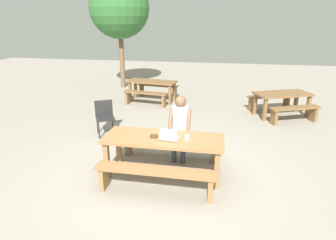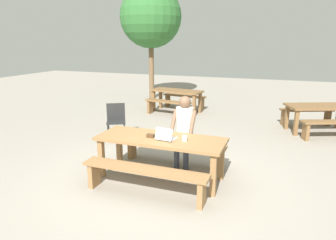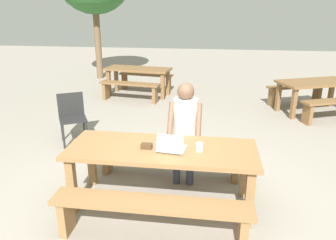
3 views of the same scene
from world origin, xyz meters
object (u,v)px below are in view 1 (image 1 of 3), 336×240
small_pouch (154,136)px  picnic_table_rear (282,97)px  laptop (169,137)px  coffee_mug (187,137)px  tree_left (119,8)px  person_seated (180,123)px  picnic_table_front (163,142)px  picnic_table_mid (152,84)px  plastic_chair (105,116)px

small_pouch → picnic_table_rear: small_pouch is taller
laptop → picnic_table_rear: bearing=-117.1°
coffee_mug → tree_left: size_ratio=0.02×
person_seated → picnic_table_rear: size_ratio=0.75×
picnic_table_front → picnic_table_mid: (-1.41, 4.89, -0.03)m
tree_left → picnic_table_rear: bearing=-25.6°
small_pouch → person_seated: bearing=61.5°
coffee_mug → picnic_table_mid: size_ratio=0.05×
picnic_table_front → laptop: laptop is taller
coffee_mug → picnic_table_rear: bearing=59.7°
coffee_mug → picnic_table_mid: 5.25m
plastic_chair → tree_left: bearing=75.4°
small_pouch → coffee_mug: 0.60m
picnic_table_rear → small_pouch: bearing=-148.9°
person_seated → plastic_chair: 2.30m
laptop → plastic_chair: laptop is taller
laptop → person_seated: (0.09, 0.71, 0.00)m
coffee_mug → tree_left: 8.12m
small_pouch → picnic_table_front: bearing=15.4°
picnic_table_front → picnic_table_rear: (2.78, 4.00, -0.04)m
small_pouch → picnic_table_mid: (-1.25, 4.94, -0.16)m
small_pouch → person_seated: 0.79m
person_seated → picnic_table_mid: size_ratio=0.76×
picnic_table_front → picnic_table_rear: size_ratio=1.22×
coffee_mug → tree_left: tree_left is taller
coffee_mug → plastic_chair: size_ratio=0.11×
coffee_mug → plastic_chair: plastic_chair is taller
picnic_table_rear → laptop: bearing=-146.0°
picnic_table_rear → plastic_chair: bearing=-176.0°
picnic_table_front → plastic_chair: bearing=137.8°
person_seated → picnic_table_rear: 4.23m
coffee_mug → picnic_table_front: bearing=176.9°
plastic_chair → small_pouch: bearing=-74.8°
coffee_mug → tree_left: bearing=117.6°
laptop → picnic_table_rear: laptop is taller
picnic_table_front → person_seated: 0.69m
small_pouch → person_seated: person_seated is taller
picnic_table_front → plastic_chair: 2.48m
plastic_chair → picnic_table_rear: plastic_chair is taller
person_seated → tree_left: tree_left is taller
picnic_table_front → small_pouch: (-0.17, -0.05, 0.13)m
tree_left → plastic_chair: bearing=-75.6°
picnic_table_mid → tree_left: bearing=140.0°
picnic_table_front → picnic_table_mid: 5.09m
laptop → small_pouch: laptop is taller
laptop → picnic_table_rear: 4.86m
small_pouch → picnic_table_rear: (2.95, 4.04, -0.17)m
small_pouch → picnic_table_mid: 5.10m
person_seated → tree_left: bearing=118.5°
laptop → small_pouch: (-0.29, 0.02, -0.02)m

